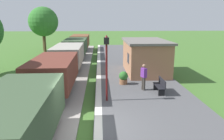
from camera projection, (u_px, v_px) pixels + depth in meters
The scene contains 15 objects.
ground_plane at pixel (89, 131), 9.57m from camera, with size 160.00×160.00×0.00m, color #3D6628.
platform_slab at pixel (161, 126), 9.72m from camera, with size 6.00×60.00×0.25m, color #4C4C4F.
platform_edge_stripe at pixel (98, 125), 9.53m from camera, with size 0.36×60.00×0.01m, color silver.
track_ballast at pixel (33, 131), 9.42m from camera, with size 3.80×60.00×0.12m, color gray.
rail_near at pixel (50, 128), 9.43m from camera, with size 0.07×60.00×0.14m, color slate.
rail_far at pixel (16, 129), 9.35m from camera, with size 0.07×60.00×0.14m, color slate.
freight_train at pixel (68, 56), 20.17m from camera, with size 2.50×32.60×2.12m.
station_hut at pixel (145, 56), 18.75m from camera, with size 3.50×5.80×2.78m.
bench_near_hut at pixel (160, 85), 13.65m from camera, with size 0.42×1.50×0.91m.
bench_down_platform at pixel (135, 58), 23.12m from camera, with size 0.42×1.50×0.91m.
person_waiting at pixel (144, 76), 14.06m from camera, with size 0.37×0.44×1.71m.
potted_planter at pixel (123, 78), 15.46m from camera, with size 0.64×0.64×0.92m.
lamp_post_near at pixel (107, 56), 11.85m from camera, with size 0.28×0.28×3.70m.
tree_field_left at pixel (43, 22), 25.78m from camera, with size 3.46×3.46×6.18m.
tree_field_distant at pixel (42, 24), 32.16m from camera, with size 2.86×2.86×5.41m.
Camera 1 is at (0.50, -8.75, 4.77)m, focal length 35.09 mm.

